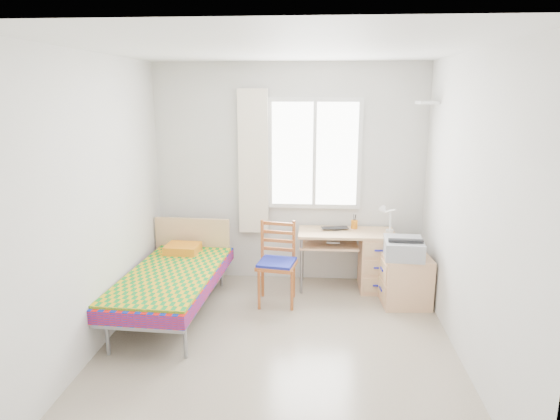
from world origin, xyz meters
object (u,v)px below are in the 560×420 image
Objects in this scene: bed at (174,277)px; chair at (278,258)px; printer at (404,248)px; desk at (370,258)px; cabinet at (405,281)px.

chair is (1.05, 0.37, 0.11)m from bed.
chair is at bearing -175.73° from printer.
desk is at bearing 127.97° from printer.
cabinet is (1.39, 0.02, -0.23)m from chair.
chair is 1.35m from printer.
cabinet is 0.38m from printer.
bed is 1.73× the size of desk.
desk is (2.10, 0.82, -0.02)m from bed.
bed reaches higher than desk.
bed is 2.44m from printer.
printer is (1.34, 0.02, 0.14)m from chair.
printer is (2.40, 0.39, 0.25)m from bed.
printer reaches higher than cabinet.
bed is 2.12× the size of chair.
cabinet is (0.34, -0.42, -0.10)m from desk.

